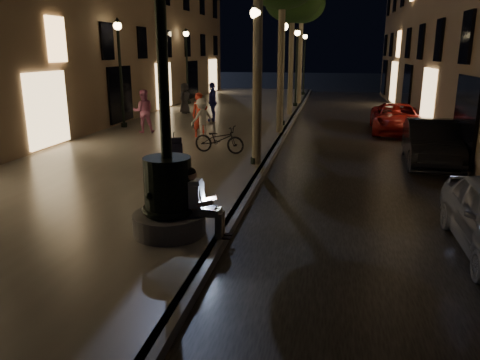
% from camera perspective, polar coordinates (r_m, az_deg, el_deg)
% --- Properties ---
extents(ground, '(120.00, 120.00, 0.00)m').
position_cam_1_polar(ground, '(21.45, 5.63, 5.74)').
color(ground, black).
rests_on(ground, ground).
extents(cobble_lane, '(6.00, 45.00, 0.02)m').
position_cam_1_polar(cobble_lane, '(21.39, 13.69, 5.37)').
color(cobble_lane, black).
rests_on(cobble_lane, ground).
extents(promenade, '(8.00, 45.00, 0.20)m').
position_cam_1_polar(promenade, '(22.16, -4.77, 6.34)').
color(promenade, '#67635B').
rests_on(promenade, ground).
extents(curb_strip, '(0.25, 45.00, 0.20)m').
position_cam_1_polar(curb_strip, '(21.43, 5.64, 6.01)').
color(curb_strip, '#59595B').
rests_on(curb_strip, ground).
extents(fountain_lamppost, '(1.40, 1.40, 5.21)m').
position_cam_1_polar(fountain_lamppost, '(8.91, -8.80, -0.32)').
color(fountain_lamppost, '#59595B').
rests_on(fountain_lamppost, promenade).
extents(seated_man_laptop, '(0.96, 0.32, 1.33)m').
position_cam_1_polar(seated_man_laptop, '(8.81, -4.96, -2.45)').
color(seated_man_laptop, tan).
rests_on(seated_man_laptop, promenade).
extents(tree_third, '(3.00, 3.00, 7.20)m').
position_cam_1_polar(tree_third, '(26.27, 6.44, 20.94)').
color(tree_third, '#6B604C').
rests_on(tree_third, promenade).
extents(tree_far, '(3.00, 3.00, 7.50)m').
position_cam_1_polar(tree_far, '(32.25, 7.56, 20.40)').
color(tree_far, '#6B604C').
rests_on(tree_far, promenade).
extents(lamp_curb_a, '(0.36, 0.36, 4.81)m').
position_cam_1_polar(lamp_curb_a, '(14.24, 1.94, 13.98)').
color(lamp_curb_a, black).
rests_on(lamp_curb_a, promenade).
extents(lamp_curb_b, '(0.36, 0.36, 4.81)m').
position_cam_1_polar(lamp_curb_b, '(22.17, 5.32, 14.47)').
color(lamp_curb_b, black).
rests_on(lamp_curb_b, promenade).
extents(lamp_curb_c, '(0.36, 0.36, 4.81)m').
position_cam_1_polar(lamp_curb_c, '(30.14, 6.92, 14.69)').
color(lamp_curb_c, black).
rests_on(lamp_curb_c, promenade).
extents(lamp_curb_d, '(0.36, 0.36, 4.81)m').
position_cam_1_polar(lamp_curb_d, '(38.12, 7.86, 14.81)').
color(lamp_curb_d, black).
rests_on(lamp_curb_d, promenade).
extents(lamp_left_b, '(0.36, 0.36, 4.81)m').
position_cam_1_polar(lamp_left_b, '(22.13, -14.46, 14.07)').
color(lamp_left_b, black).
rests_on(lamp_left_b, promenade).
extents(lamp_left_c, '(0.36, 0.36, 4.81)m').
position_cam_1_polar(lamp_left_c, '(31.48, -6.52, 14.73)').
color(lamp_left_c, black).
rests_on(lamp_left_c, promenade).
extents(stroller, '(0.65, 0.99, 1.01)m').
position_cam_1_polar(stroller, '(14.48, -7.94, 3.77)').
color(stroller, black).
rests_on(stroller, promenade).
extents(car_second, '(1.83, 4.48, 1.45)m').
position_cam_1_polar(car_second, '(16.41, 22.28, 4.21)').
color(car_second, black).
rests_on(car_second, ground).
extents(car_third, '(2.35, 4.76, 1.30)m').
position_cam_1_polar(car_third, '(22.46, 18.53, 7.13)').
color(car_third, maroon).
rests_on(car_third, ground).
extents(pedestrian_red, '(0.77, 0.67, 1.78)m').
position_cam_1_polar(pedestrian_red, '(19.22, -4.91, 7.91)').
color(pedestrian_red, red).
rests_on(pedestrian_red, promenade).
extents(pedestrian_pink, '(1.09, 0.99, 1.82)m').
position_cam_1_polar(pedestrian_pink, '(20.59, -11.69, 8.21)').
color(pedestrian_pink, '#C66998').
rests_on(pedestrian_pink, promenade).
extents(pedestrian_white, '(1.11, 1.15, 1.57)m').
position_cam_1_polar(pedestrian_white, '(19.07, -4.65, 7.55)').
color(pedestrian_white, silver).
rests_on(pedestrian_white, promenade).
extents(pedestrian_blue, '(0.61, 1.17, 1.92)m').
position_cam_1_polar(pedestrian_blue, '(23.52, -3.37, 9.50)').
color(pedestrian_blue, navy).
rests_on(pedestrian_blue, promenade).
extents(pedestrian_dark, '(0.78, 0.95, 1.67)m').
position_cam_1_polar(pedestrian_dark, '(26.69, -6.73, 9.87)').
color(pedestrian_dark, '#35353A').
rests_on(pedestrian_dark, promenade).
extents(bicycle, '(1.85, 0.85, 0.94)m').
position_cam_1_polar(bicycle, '(16.11, -2.54, 4.97)').
color(bicycle, black).
rests_on(bicycle, promenade).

